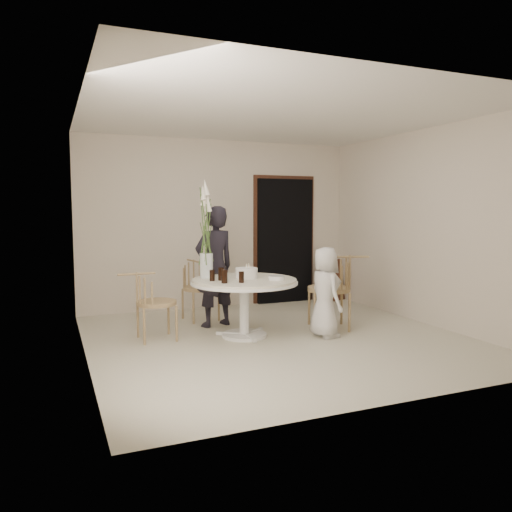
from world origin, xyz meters
name	(u,v)px	position (x,y,z in m)	size (l,w,h in m)	color
ground	(278,339)	(0.00, 0.00, 0.00)	(4.50, 4.50, 0.00)	beige
room_shell	(279,207)	(0.00, 0.00, 1.62)	(4.50, 4.50, 4.50)	white
doorway	(285,241)	(1.15, 2.19, 1.05)	(1.00, 0.10, 2.10)	black
door_trim	(284,237)	(1.15, 2.23, 1.11)	(1.12, 0.03, 2.22)	#572F1E
table	(244,288)	(-0.35, 0.25, 0.62)	(1.33, 1.33, 0.73)	white
picture_frame	(332,280)	(1.95, 1.95, 0.36)	(0.54, 0.04, 0.72)	#572F1E
chair_far	(197,281)	(-0.60, 1.50, 0.55)	(0.52, 0.55, 0.85)	#9D7F55
chair_right	(339,281)	(0.98, 0.18, 0.64)	(0.70, 0.67, 0.99)	#9D7F55
chair_left	(147,296)	(-1.51, 0.53, 0.55)	(0.52, 0.49, 0.84)	#9D7F55
girl	(215,267)	(-0.51, 0.94, 0.82)	(0.60, 0.39, 1.64)	black
boy	(325,292)	(0.58, -0.13, 0.56)	(0.55, 0.36, 1.13)	silver
birthday_cake	(246,273)	(-0.31, 0.28, 0.80)	(0.28, 0.28, 0.18)	white
cola_tumbler_a	(224,276)	(-0.69, 0.02, 0.81)	(0.07, 0.07, 0.16)	black
cola_tumbler_b	(241,277)	(-0.49, -0.02, 0.80)	(0.06, 0.06, 0.13)	black
cola_tumbler_c	(212,275)	(-0.77, 0.24, 0.80)	(0.06, 0.06, 0.14)	black
cola_tumbler_d	(221,274)	(-0.65, 0.25, 0.81)	(0.07, 0.07, 0.16)	black
plate_stack	(276,278)	(-0.01, 0.02, 0.75)	(0.20, 0.20, 0.05)	silver
flower_vase	(206,237)	(-0.75, 0.54, 1.24)	(0.17, 0.17, 1.24)	silver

